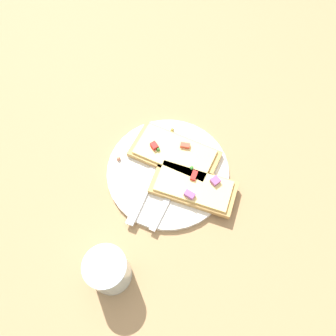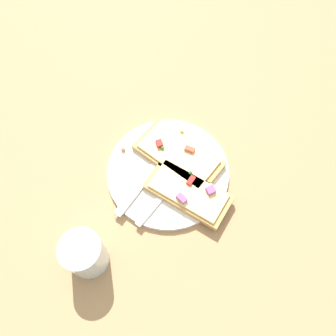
{
  "view_description": "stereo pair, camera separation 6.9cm",
  "coord_description": "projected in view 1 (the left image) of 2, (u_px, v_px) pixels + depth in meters",
  "views": [
    {
      "loc": [
        0.24,
        -0.2,
        0.64
      ],
      "look_at": [
        0.0,
        0.0,
        0.02
      ],
      "focal_mm": 35.0,
      "sensor_mm": 36.0,
      "label": 1
    },
    {
      "loc": [
        0.27,
        -0.14,
        0.64
      ],
      "look_at": [
        0.0,
        0.0,
        0.02
      ],
      "focal_mm": 35.0,
      "sensor_mm": 36.0,
      "label": 2
    }
  ],
  "objects": [
    {
      "name": "ground_plane",
      "position": [
        168.0,
        173.0,
        0.71
      ],
      "size": [
        4.0,
        4.0,
        0.0
      ],
      "primitive_type": "plane",
      "color": "#9E7A51"
    },
    {
      "name": "plate",
      "position": [
        168.0,
        171.0,
        0.7
      ],
      "size": [
        0.26,
        0.26,
        0.01
      ],
      "color": "silver",
      "rests_on": "ground"
    },
    {
      "name": "fork",
      "position": [
        178.0,
        178.0,
        0.68
      ],
      "size": [
        0.11,
        0.21,
        0.01
      ],
      "rotation": [
        0.0,
        0.0,
        8.29
      ],
      "color": "silver",
      "rests_on": "plate"
    },
    {
      "name": "knife",
      "position": [
        146.0,
        187.0,
        0.68
      ],
      "size": [
        0.11,
        0.19,
        0.01
      ],
      "rotation": [
        0.0,
        0.0,
        8.35
      ],
      "color": "silver",
      "rests_on": "plate"
    },
    {
      "name": "pizza_slice_main",
      "position": [
        175.0,
        154.0,
        0.7
      ],
      "size": [
        0.21,
        0.16,
        0.03
      ],
      "rotation": [
        0.0,
        0.0,
        3.57
      ],
      "color": "tan",
      "rests_on": "plate"
    },
    {
      "name": "pizza_slice_corner",
      "position": [
        194.0,
        187.0,
        0.67
      ],
      "size": [
        0.19,
        0.16,
        0.03
      ],
      "rotation": [
        0.0,
        0.0,
        3.68
      ],
      "color": "tan",
      "rests_on": "plate"
    },
    {
      "name": "crumb_scatter",
      "position": [
        151.0,
        149.0,
        0.71
      ],
      "size": [
        0.14,
        0.15,
        0.01
      ],
      "color": "#A18D54",
      "rests_on": "plate"
    },
    {
      "name": "drinking_glass",
      "position": [
        109.0,
        270.0,
        0.57
      ],
      "size": [
        0.07,
        0.07,
        0.09
      ],
      "color": "silver",
      "rests_on": "ground"
    }
  ]
}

